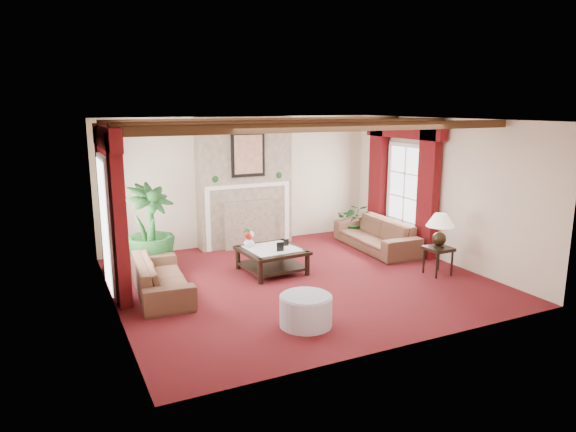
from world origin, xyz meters
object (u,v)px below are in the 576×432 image
sofa_left (161,271)px  coffee_table (272,260)px  side_table (438,261)px  potted_palm (151,247)px  ottoman (306,311)px  sofa_right (376,230)px

sofa_left → coffee_table: sofa_left is taller
sofa_left → side_table: sofa_left is taller
potted_palm → side_table: size_ratio=3.63×
sofa_left → coffee_table: bearing=-79.3°
potted_palm → coffee_table: potted_palm is taller
side_table → sofa_left: bearing=166.1°
ottoman → sofa_left: bearing=126.5°
coffee_table → ottoman: bearing=-106.5°
side_table → ottoman: 3.22m
sofa_left → side_table: 4.74m
sofa_left → side_table: bearing=-99.9°
sofa_left → ottoman: bearing=-139.5°
sofa_left → coffee_table: 2.04m
sofa_right → coffee_table: sofa_right is taller
side_table → ottoman: (-3.09, -0.90, -0.04)m
sofa_left → ottoman: size_ratio=2.75×
side_table → ottoman: size_ratio=0.70×
coffee_table → side_table: side_table is taller
coffee_table → ottoman: 2.33m
potted_palm → coffee_table: size_ratio=1.71×
side_table → potted_palm: bearing=152.2°
potted_palm → coffee_table: 2.19m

